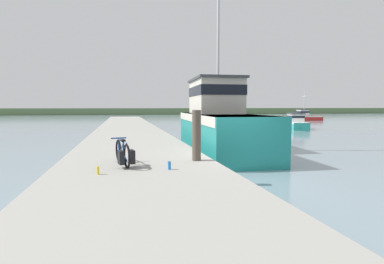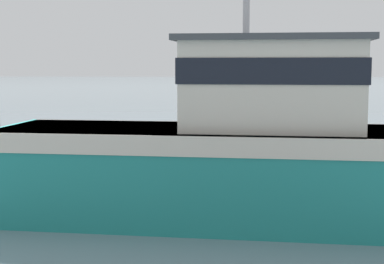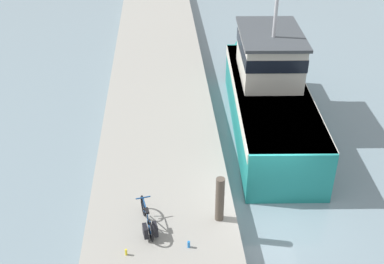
% 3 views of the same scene
% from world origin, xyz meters
% --- Properties ---
extents(ground_plane, '(320.00, 320.00, 0.00)m').
position_xyz_m(ground_plane, '(0.00, 0.00, 0.00)').
color(ground_plane, gray).
extents(dock_pier, '(4.50, 80.00, 0.74)m').
position_xyz_m(dock_pier, '(-3.51, 0.00, 0.37)').
color(dock_pier, gray).
rests_on(dock_pier, ground_plane).
extents(far_shoreline, '(180.00, 5.00, 1.89)m').
position_xyz_m(far_shoreline, '(30.00, 81.66, 0.95)').
color(far_shoreline, '#567047').
rests_on(far_shoreline, ground_plane).
extents(fishing_boat_main, '(3.40, 11.00, 10.37)m').
position_xyz_m(fishing_boat_main, '(1.00, 5.62, 1.53)').
color(fishing_boat_main, teal).
rests_on(fishing_boat_main, ground_plane).
extents(boat_orange_near, '(2.97, 6.62, 1.68)m').
position_xyz_m(boat_orange_near, '(13.85, 18.91, 0.62)').
color(boat_orange_near, teal).
rests_on(boat_orange_near, ground_plane).
extents(boat_blue_far, '(4.34, 5.44, 4.27)m').
position_xyz_m(boat_blue_far, '(10.86, 36.30, 0.76)').
color(boat_blue_far, silver).
rests_on(boat_blue_far, ground_plane).
extents(boat_red_outer, '(6.11, 2.58, 4.82)m').
position_xyz_m(boat_red_outer, '(26.39, 35.86, 0.69)').
color(boat_red_outer, '#AD231E').
rests_on(boat_red_outer, ground_plane).
extents(bicycle_touring, '(0.65, 1.70, 0.71)m').
position_xyz_m(bicycle_touring, '(-3.90, -1.31, 1.07)').
color(bicycle_touring, black).
rests_on(bicycle_touring, dock_pier).
extents(mooring_post, '(0.26, 0.26, 1.49)m').
position_xyz_m(mooring_post, '(-1.79, -0.98, 1.49)').
color(mooring_post, '#51473D').
rests_on(mooring_post, dock_pier).
extents(water_bottle_on_curb, '(0.06, 0.06, 0.20)m').
position_xyz_m(water_bottle_on_curb, '(-4.50, -2.24, 0.84)').
color(water_bottle_on_curb, yellow).
rests_on(water_bottle_on_curb, dock_pier).
extents(water_bottle_by_bike, '(0.08, 0.08, 0.21)m').
position_xyz_m(water_bottle_by_bike, '(-2.77, -2.08, 0.85)').
color(water_bottle_by_bike, blue).
rests_on(water_bottle_by_bike, dock_pier).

